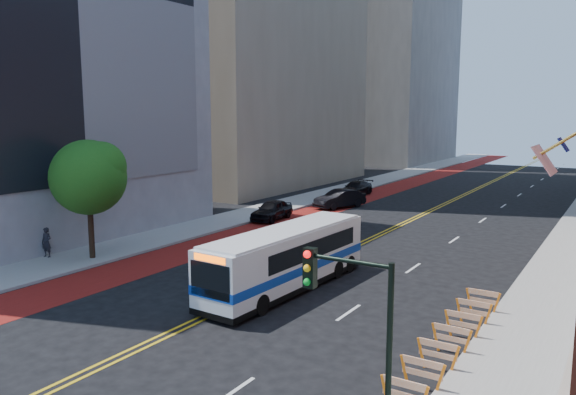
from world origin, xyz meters
The scene contains 15 objects.
ground centered at (0.00, 0.00, 0.00)m, with size 160.00×160.00×0.00m, color black.
sidewalk_left centered at (-12.00, 30.00, 0.07)m, with size 4.00×140.00×0.15m, color gray.
bus_lane_paint centered at (-8.10, 30.00, 0.00)m, with size 3.60×140.00×0.01m, color #64110E.
center_line_inner centered at (-0.18, 30.00, 0.00)m, with size 0.14×140.00×0.01m, color gold.
center_line_outer centered at (0.18, 30.00, 0.00)m, with size 0.14×140.00×0.01m, color gold.
lane_dashes centered at (4.80, 38.00, 0.01)m, with size 0.14×98.20×0.01m.
grey_building_left centered at (-20.90, 8.00, 15.01)m, with size 14.10×24.00×30.00m.
construction_barriers centered at (9.60, 3.42, 0.68)m, with size 1.42×10.91×1.00m.
street_tree centered at (-11.24, 6.04, 4.91)m, with size 4.20×4.20×6.70m.
traffic_signal centered at (9.41, -3.51, 3.72)m, with size 2.21×0.34×5.07m.
transit_bus centered at (0.94, 7.40, 1.53)m, with size 2.82×10.78×2.94m.
car_a centered at (-9.30, 21.51, 0.78)m, with size 1.83×4.55×1.55m, color black.
car_b centered at (-7.31, 29.36, 0.80)m, with size 1.70×4.89×1.61m, color black.
car_c centered at (-9.30, 36.96, 0.71)m, with size 1.98×4.88×1.42m, color black.
pedestrian centered at (-13.60, 4.73, 1.00)m, with size 0.62×0.41×1.71m, color black.
Camera 1 is at (14.53, -14.52, 8.32)m, focal length 35.00 mm.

